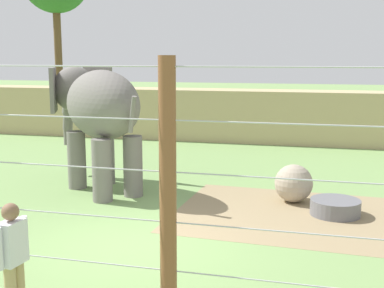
{
  "coord_description": "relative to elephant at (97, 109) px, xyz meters",
  "views": [
    {
      "loc": [
        3.33,
        -8.51,
        3.46
      ],
      "look_at": [
        0.3,
        3.21,
        1.4
      ],
      "focal_mm": 47.86,
      "sensor_mm": 36.0,
      "label": 1
    }
  ],
  "objects": [
    {
      "name": "elephant",
      "position": [
        0.0,
        0.0,
        0.0
      ],
      "size": [
        3.74,
        3.48,
        3.21
      ],
      "color": "slate",
      "rests_on": "ground"
    },
    {
      "name": "water_tub",
      "position": [
        6.03,
        -0.78,
        -1.95
      ],
      "size": [
        1.1,
        1.1,
        0.35
      ],
      "color": "slate",
      "rests_on": "ground"
    },
    {
      "name": "ground_plane",
      "position": [
        2.36,
        -3.65,
        -2.13
      ],
      "size": [
        120.0,
        120.0,
        0.0
      ],
      "primitive_type": "plane",
      "color": "#759956"
    },
    {
      "name": "enrichment_ball",
      "position": [
        5.06,
        0.05,
        -1.67
      ],
      "size": [
        0.92,
        0.92,
        0.92
      ],
      "primitive_type": "sphere",
      "color": "tan",
      "rests_on": "ground"
    },
    {
      "name": "embankment_wall",
      "position": [
        2.36,
        8.92,
        -1.07
      ],
      "size": [
        36.0,
        1.8,
        2.12
      ],
      "primitive_type": "cube",
      "color": "tan",
      "rests_on": "ground"
    },
    {
      "name": "zookeeper",
      "position": [
        1.96,
        -6.79,
        -1.2
      ],
      "size": [
        0.26,
        0.59,
        1.67
      ],
      "color": "tan",
      "rests_on": "ground"
    },
    {
      "name": "cable_fence",
      "position": [
        2.28,
        -5.95,
        -0.38
      ],
      "size": [
        10.32,
        0.23,
        3.49
      ],
      "color": "brown",
      "rests_on": "ground"
    },
    {
      "name": "dirt_patch",
      "position": [
        5.22,
        -1.0,
        -2.13
      ],
      "size": [
        5.56,
        4.37,
        0.01
      ],
      "primitive_type": "cube",
      "rotation": [
        0.0,
        0.0,
        -0.05
      ],
      "color": "#937F5B",
      "rests_on": "ground"
    }
  ]
}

